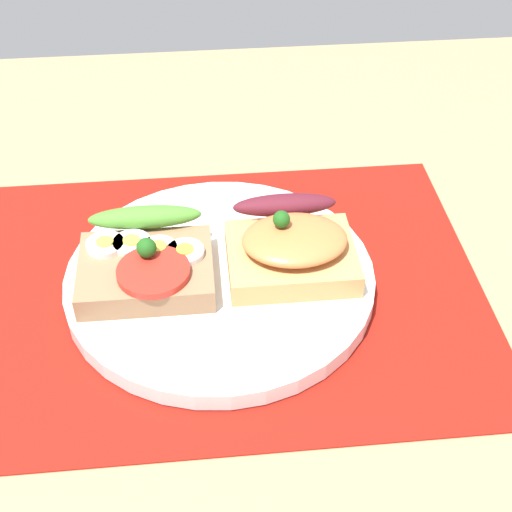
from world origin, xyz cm
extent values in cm
cube|color=tan|center=(0.00, 0.00, -1.60)|extent=(120.00, 90.00, 3.20)
cube|color=maroon|center=(0.00, 0.00, 0.15)|extent=(43.69, 32.66, 0.30)
cylinder|color=white|center=(0.00, 0.00, 1.08)|extent=(25.50, 25.50, 1.56)
cube|color=#966D4C|center=(-5.90, -0.53, 2.94)|extent=(10.68, 8.28, 2.16)
cylinder|color=red|center=(-5.18, -2.12, 4.32)|extent=(5.72, 5.72, 0.60)
ellipsoid|color=#4C8C2F|center=(-5.90, 4.01, 4.92)|extent=(9.40, 2.20, 1.80)
sphere|color=#1E5919|center=(-5.64, -0.53, 5.42)|extent=(1.60, 1.60, 1.60)
cylinder|color=white|center=(-9.10, 1.54, 4.27)|extent=(3.08, 3.08, 0.50)
cylinder|color=yellow|center=(-9.10, 1.54, 4.60)|extent=(1.39, 1.39, 0.16)
cylinder|color=white|center=(-6.96, 1.51, 4.27)|extent=(3.08, 3.08, 0.50)
cylinder|color=yellow|center=(-6.96, 1.51, 4.60)|extent=(1.39, 1.39, 0.16)
cylinder|color=white|center=(-4.83, 0.55, 4.27)|extent=(3.08, 3.08, 0.50)
cylinder|color=yellow|center=(-4.83, 0.55, 4.60)|extent=(1.39, 1.39, 0.16)
cylinder|color=white|center=(-2.69, 0.47, 4.27)|extent=(3.08, 3.08, 0.50)
cylinder|color=yellow|center=(-2.69, 0.47, 4.60)|extent=(1.39, 1.39, 0.16)
cube|color=tan|center=(5.90, 0.09, 2.90)|extent=(10.42, 8.31, 2.08)
ellipsoid|color=orange|center=(6.12, -0.31, 4.86)|extent=(8.54, 6.65, 1.83)
ellipsoid|color=#591925|center=(5.90, 4.64, 4.84)|extent=(8.86, 2.20, 1.80)
sphere|color=#1E5919|center=(5.10, 0.69, 6.47)|extent=(1.40, 1.40, 1.40)
camera|label=1|loc=(-1.22, -43.35, 41.83)|focal=50.23mm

